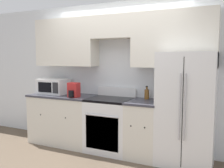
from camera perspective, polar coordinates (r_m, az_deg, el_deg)
name	(u,v)px	position (r m, az deg, el deg)	size (l,w,h in m)	color
ground_plane	(104,157)	(4.24, -1.87, -16.37)	(12.00, 12.00, 0.00)	brown
wall_back	(119,61)	(4.45, 1.53, 5.18)	(8.00, 0.39, 2.60)	silver
lower_cabinets_left	(63,119)	(4.87, -11.07, -7.79)	(1.25, 0.64, 0.92)	silver
lower_cabinets_right	(144,129)	(4.15, 7.30, -10.15)	(0.51, 0.64, 0.92)	silver
oven_range	(110,124)	(4.37, -0.49, -9.21)	(0.74, 0.65, 1.08)	white
refrigerator	(187,108)	(3.98, 16.71, -5.31)	(0.82, 0.79, 1.70)	white
microwave	(54,86)	(4.95, -13.17, -0.51)	(0.56, 0.41, 0.29)	white
bottle	(147,94)	(4.24, 7.94, -2.24)	(0.08, 0.08, 0.22)	brown
coffee_maker	(73,90)	(4.44, -8.80, -1.46)	(0.19, 0.20, 0.26)	#B22323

